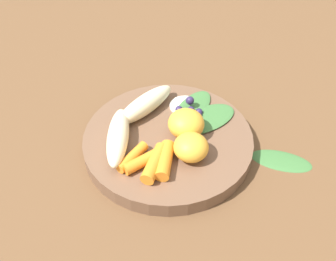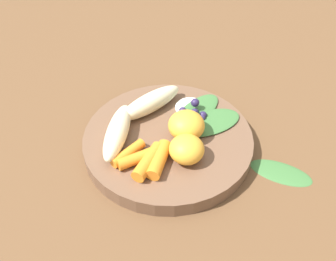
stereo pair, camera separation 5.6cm
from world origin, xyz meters
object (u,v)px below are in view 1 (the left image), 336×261
Objects in this scene: banana_peeled_left at (118,137)px; banana_peeled_right at (146,104)px; bowl at (168,141)px; kale_leaf_stray at (281,160)px; orange_segment_near at (186,124)px.

banana_peeled_right is (0.01, 0.08, 0.00)m from banana_peeled_left.
banana_peeled_right reaches higher than bowl.
banana_peeled_left reaches higher than kale_leaf_stray.
orange_segment_near is 0.60× the size of kale_leaf_stray.
banana_peeled_right is at bearing 162.83° from orange_segment_near.
banana_peeled_left is 1.00× the size of banana_peeled_right.
banana_peeled_left is 2.17× the size of orange_segment_near.
orange_segment_near is (0.02, 0.01, 0.03)m from bowl.
orange_segment_near is at bearing 91.72° from banana_peeled_right.
bowl is at bearing 73.98° from banana_peeled_right.
banana_peeled_left and banana_peeled_right have the same top height.
banana_peeled_left is (-0.06, -0.04, 0.03)m from bowl.
banana_peeled_right is at bearing 153.56° from banana_peeled_left.
banana_peeled_right is 1.30× the size of kale_leaf_stray.
bowl is 2.84× the size of kale_leaf_stray.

